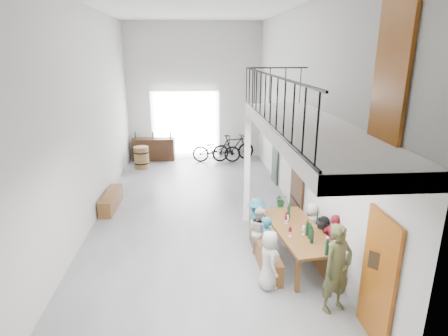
{
  "coord_description": "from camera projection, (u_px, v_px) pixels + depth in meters",
  "views": [
    {
      "loc": [
        -0.03,
        -9.62,
        4.36
      ],
      "look_at": [
        0.7,
        -0.5,
        1.5
      ],
      "focal_mm": 30.0,
      "sensor_mm": 36.0,
      "label": 1
    }
  ],
  "objects": [
    {
      "name": "guest_left_d",
      "position": [
        256.0,
        222.0,
        8.7
      ],
      "size": [
        0.44,
        0.75,
        1.15
      ],
      "primitive_type": "imported",
      "rotation": [
        0.0,
        0.0,
        1.55
      ],
      "color": "#236476",
      "rests_on": "ground"
    },
    {
      "name": "room_walls",
      "position": [
        195.0,
        85.0,
        9.4
      ],
      "size": [
        12.0,
        12.0,
        12.0
      ],
      "color": "beige",
      "rests_on": "ground"
    },
    {
      "name": "counter_bottles",
      "position": [
        153.0,
        135.0,
        15.4
      ],
      "size": [
        1.49,
        0.08,
        0.28
      ],
      "color": "black",
      "rests_on": "serving_counter"
    },
    {
      "name": "bench_inner",
      "position": [
        265.0,
        252.0,
        8.06
      ],
      "size": [
        0.38,
        2.03,
        0.47
      ],
      "primitive_type": "cube",
      "rotation": [
        0.0,
        0.0,
        0.03
      ],
      "color": "brown",
      "rests_on": "ground"
    },
    {
      "name": "potted_plant",
      "position": [
        281.0,
        200.0,
        10.96
      ],
      "size": [
        0.41,
        0.37,
        0.39
      ],
      "primitive_type": "imported",
      "rotation": [
        0.0,
        0.0,
        0.22
      ],
      "color": "#1B501D",
      "rests_on": "ground"
    },
    {
      "name": "serving_counter",
      "position": [
        154.0,
        149.0,
        15.56
      ],
      "size": [
        1.75,
        0.58,
        0.91
      ],
      "primitive_type": "cube",
      "rotation": [
        0.0,
        0.0,
        -0.06
      ],
      "color": "#3D2313",
      "rests_on": "ground"
    },
    {
      "name": "guest_left_b",
      "position": [
        267.0,
        243.0,
        7.69
      ],
      "size": [
        0.35,
        0.47,
        1.19
      ],
      "primitive_type": "imported",
      "rotation": [
        0.0,
        0.0,
        1.72
      ],
      "color": "#236476",
      "rests_on": "ground"
    },
    {
      "name": "gateway_portal",
      "position": [
        186.0,
        125.0,
        15.66
      ],
      "size": [
        2.8,
        0.08,
        2.8
      ],
      "primitive_type": "cube",
      "color": "white",
      "rests_on": "ground"
    },
    {
      "name": "bench_wall",
      "position": [
        318.0,
        250.0,
        8.08
      ],
      "size": [
        0.48,
        2.29,
        0.52
      ],
      "primitive_type": "cube",
      "rotation": [
        0.0,
        0.0,
        0.08
      ],
      "color": "brown",
      "rests_on": "ground"
    },
    {
      "name": "guest_right_c",
      "position": [
        311.0,
        224.0,
        8.68
      ],
      "size": [
        0.47,
        0.59,
        1.04
      ],
      "primitive_type": "imported",
      "rotation": [
        0.0,
        0.0,
        -1.88
      ],
      "color": "beige",
      "rests_on": "ground"
    },
    {
      "name": "balcony",
      "position": [
        306.0,
        132.0,
        6.75
      ],
      "size": [
        1.52,
        5.62,
        4.0
      ],
      "color": "white",
      "rests_on": "ground"
    },
    {
      "name": "oak_barrel",
      "position": [
        142.0,
        157.0,
        14.49
      ],
      "size": [
        0.58,
        0.58,
        0.85
      ],
      "color": "#93623D",
      "rests_on": "ground"
    },
    {
      "name": "guest_right_a",
      "position": [
        333.0,
        244.0,
        7.52
      ],
      "size": [
        0.6,
        0.83,
        1.3
      ],
      "primitive_type": "imported",
      "rotation": [
        0.0,
        0.0,
        -1.15
      ],
      "color": "#A91D2F",
      "rests_on": "ground"
    },
    {
      "name": "guest_left_a",
      "position": [
        269.0,
        260.0,
        7.07
      ],
      "size": [
        0.43,
        0.61,
        1.18
      ],
      "primitive_type": "imported",
      "rotation": [
        0.0,
        0.0,
        1.66
      ],
      "color": "beige",
      "rests_on": "ground"
    },
    {
      "name": "bicycle_near",
      "position": [
        216.0,
        150.0,
        15.27
      ],
      "size": [
        2.02,
        0.85,
        1.03
      ],
      "primitive_type": "imported",
      "rotation": [
        0.0,
        0.0,
        1.48
      ],
      "color": "black",
      "rests_on": "ground"
    },
    {
      "name": "guest_left_c",
      "position": [
        259.0,
        231.0,
        8.29
      ],
      "size": [
        0.61,
        0.67,
        1.12
      ],
      "primitive_type": "imported",
      "rotation": [
        0.0,
        0.0,
        2.0
      ],
      "color": "beige",
      "rests_on": "ground"
    },
    {
      "name": "bicycle_far",
      "position": [
        233.0,
        148.0,
        15.46
      ],
      "size": [
        1.91,
        1.01,
        1.1
      ],
      "primitive_type": "imported",
      "rotation": [
        0.0,
        0.0,
        1.85
      ],
      "color": "black",
      "rests_on": "ground"
    },
    {
      "name": "guest_right_b",
      "position": [
        322.0,
        239.0,
        8.0
      ],
      "size": [
        0.66,
        1.02,
        1.05
      ],
      "primitive_type": "imported",
      "rotation": [
        0.0,
        0.0,
        -1.18
      ],
      "color": "black",
      "rests_on": "ground"
    },
    {
      "name": "host_standing",
      "position": [
        337.0,
        269.0,
        6.39
      ],
      "size": [
        0.7,
        0.59,
        1.62
      ],
      "primitive_type": "imported",
      "rotation": [
        0.0,
        0.0,
        0.4
      ],
      "color": "#4A4F2C",
      "rests_on": "ground"
    },
    {
      "name": "right_wall_decor",
      "position": [
        318.0,
        174.0,
        8.37
      ],
      "size": [
        0.07,
        8.28,
        5.07
      ],
      "color": "#8F4911",
      "rests_on": "ground"
    },
    {
      "name": "floor",
      "position": [
        198.0,
        214.0,
        10.46
      ],
      "size": [
        12.0,
        12.0,
        0.0
      ],
      "primitive_type": "plane",
      "color": "slate",
      "rests_on": "ground"
    },
    {
      "name": "tableware",
      "position": [
        300.0,
        226.0,
        7.69
      ],
      "size": [
        0.67,
        1.41,
        0.35
      ],
      "color": "black",
      "rests_on": "tasting_table"
    },
    {
      "name": "side_bench",
      "position": [
        111.0,
        200.0,
        10.86
      ],
      "size": [
        0.4,
        1.62,
        0.45
      ],
      "primitive_type": "cube",
      "rotation": [
        0.0,
        0.0,
        -0.03
      ],
      "color": "brown",
      "rests_on": "ground"
    },
    {
      "name": "tasting_table",
      "position": [
        298.0,
        233.0,
        7.88
      ],
      "size": [
        1.22,
        2.38,
        0.79
      ],
      "rotation": [
        0.0,
        0.0,
        0.13
      ],
      "color": "brown",
      "rests_on": "ground"
    }
  ]
}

